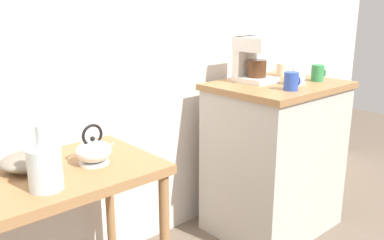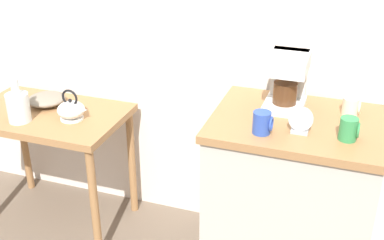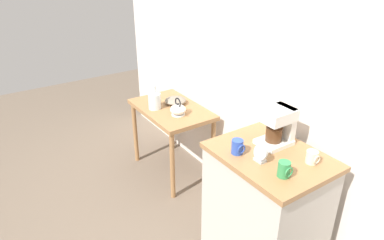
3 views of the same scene
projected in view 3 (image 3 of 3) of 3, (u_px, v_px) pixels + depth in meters
name	position (u px, v px, depth m)	size (l,w,h in m)	color
ground_plane	(207.00, 208.00, 3.17)	(8.00, 8.00, 0.00)	#6B5B4C
back_wall	(264.00, 51.00, 2.70)	(4.40, 0.10, 2.80)	silver
wooden_table	(171.00, 117.00, 3.44)	(0.85, 0.54, 0.72)	#9E7044
kitchen_counter	(265.00, 209.00, 2.46)	(0.76, 0.59, 0.92)	#BCB7AD
bowl_stoneware	(175.00, 101.00, 3.46)	(0.21, 0.21, 0.07)	gray
teakettle	(178.00, 110.00, 3.22)	(0.18, 0.15, 0.17)	white
glass_carafe_vase	(155.00, 100.00, 3.34)	(0.12, 0.12, 0.24)	silver
coffee_maker	(278.00, 124.00, 2.32)	(0.18, 0.22, 0.26)	white
mug_small_cream	(312.00, 157.00, 2.15)	(0.08, 0.07, 0.08)	beige
mug_blue	(238.00, 147.00, 2.25)	(0.08, 0.08, 0.10)	#2D4CAD
mug_tall_green	(284.00, 169.00, 2.02)	(0.08, 0.07, 0.10)	#338C4C
table_clock	(260.00, 154.00, 2.16)	(0.10, 0.05, 0.11)	#B2B5BA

